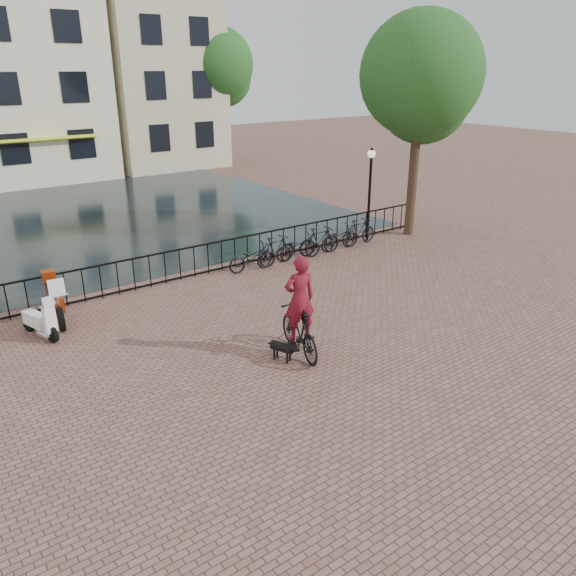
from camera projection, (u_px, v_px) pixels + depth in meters
ground at (371, 382)px, 11.99m from camera, size 100.00×100.00×0.00m
canal_water at (97, 218)px, 24.91m from camera, size 20.00×20.00×0.00m
railing at (194, 262)px, 17.78m from camera, size 20.00×0.05×1.02m
canal_house_mid at (18, 73)px, 32.49m from camera, size 8.00×9.50×11.80m
canal_house_right at (147, 60)px, 36.64m from camera, size 7.00×9.00×13.30m
tree_near_right at (421, 75)px, 20.32m from camera, size 4.48×4.48×8.24m
tree_far_right at (217, 65)px, 36.45m from camera, size 4.76×4.76×8.76m
lamp_post at (370, 179)px, 20.77m from camera, size 0.30×0.30×3.45m
cyclist at (299, 312)px, 12.77m from camera, size 1.04×2.13×2.81m
dog at (282, 350)px, 12.77m from camera, size 0.51×0.82×0.53m
motorcycle at (54, 294)px, 14.67m from camera, size 0.74×2.08×1.45m
scooter at (37, 314)px, 13.76m from camera, size 0.76×1.39×1.24m
parked_bike_0 at (252, 257)px, 18.34m from camera, size 1.75×0.72×0.90m
parked_bike_1 at (276, 251)px, 18.85m from camera, size 1.71×0.67×1.00m
parked_bike_2 at (298, 247)px, 19.39m from camera, size 1.78×0.82×0.90m
parked_bike_3 at (319, 241)px, 19.90m from camera, size 1.71×0.66×1.00m
parked_bike_4 at (340, 238)px, 20.45m from camera, size 1.72×0.62×0.90m
parked_bike_5 at (359, 232)px, 20.95m from camera, size 1.68×0.54×1.00m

